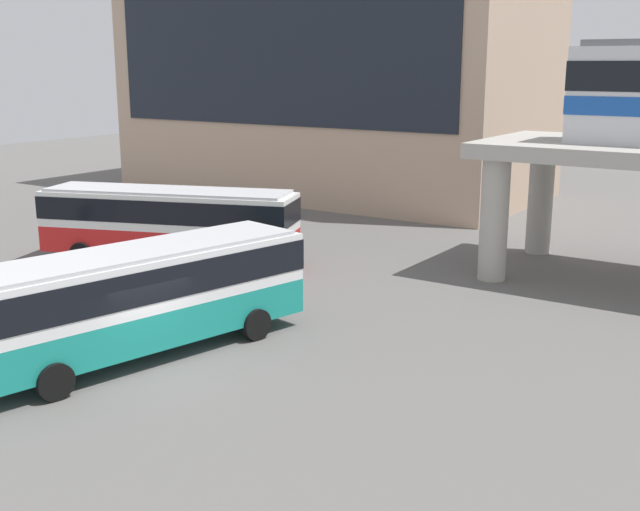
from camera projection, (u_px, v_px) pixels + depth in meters
ground_plane at (338, 288)px, 30.36m from camera, size 120.00×120.00×0.00m
station_building at (334, 55)px, 51.50m from camera, size 26.62×13.49×17.95m
bus_main at (133, 292)px, 22.72m from camera, size 4.88×11.33×3.22m
bus_secondary at (168, 218)px, 33.73m from camera, size 11.24×6.19×3.22m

